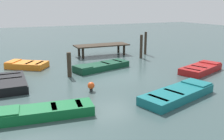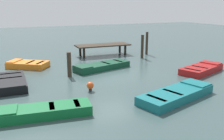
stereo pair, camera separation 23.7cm
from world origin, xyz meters
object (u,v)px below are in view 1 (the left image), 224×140
at_px(rowboat_dark_green, 101,66).
at_px(rowboat_black, 12,83).
at_px(rowboat_red, 201,69).
at_px(rowboat_teal, 178,94).
at_px(mooring_piling_far_left, 141,47).
at_px(rowboat_orange, 27,65).
at_px(mooring_piling_mid_right, 145,43).
at_px(rowboat_green, 46,111).
at_px(dock_segment, 102,46).
at_px(mooring_piling_near_left, 69,65).
at_px(marker_buoy, 91,86).

bearing_deg(rowboat_dark_green, rowboat_black, -1.02).
relative_size(rowboat_red, rowboat_dark_green, 0.88).
height_order(rowboat_dark_green, rowboat_teal, same).
bearing_deg(mooring_piling_far_left, rowboat_red, -77.48).
relative_size(rowboat_orange, rowboat_teal, 0.69).
relative_size(rowboat_red, mooring_piling_mid_right, 1.84).
height_order(mooring_piling_mid_right, mooring_piling_far_left, mooring_piling_mid_right).
bearing_deg(rowboat_green, mooring_piling_mid_right, -131.02).
relative_size(dock_segment, rowboat_teal, 1.09).
xyz_separation_m(rowboat_black, mooring_piling_far_left, (10.23, 3.38, 0.75)).
bearing_deg(mooring_piling_near_left, dock_segment, 50.33).
height_order(rowboat_black, rowboat_green, same).
height_order(rowboat_red, rowboat_teal, same).
distance_m(rowboat_orange, mooring_piling_near_left, 4.07).
xyz_separation_m(rowboat_teal, mooring_piling_near_left, (-3.58, 5.71, 0.53)).
xyz_separation_m(rowboat_teal, mooring_piling_mid_right, (4.51, 9.79, 0.78)).
relative_size(rowboat_green, marker_buoy, 7.70).
distance_m(rowboat_red, mooring_piling_near_left, 8.52).
xyz_separation_m(rowboat_dark_green, rowboat_green, (-4.85, -5.91, 0.00)).
relative_size(rowboat_orange, rowboat_dark_green, 0.73).
bearing_deg(rowboat_black, rowboat_orange, 163.78).
height_order(dock_segment, rowboat_black, dock_segment).
distance_m(rowboat_dark_green, marker_buoy, 4.48).
xyz_separation_m(rowboat_black, mooring_piling_near_left, (3.34, 0.53, 0.53)).
bearing_deg(dock_segment, marker_buoy, -114.47).
distance_m(rowboat_dark_green, rowboat_black, 5.96).
xyz_separation_m(rowboat_red, marker_buoy, (-7.86, -0.47, 0.07)).
xyz_separation_m(dock_segment, mooring_piling_near_left, (-4.41, -5.32, -0.08)).
relative_size(rowboat_black, rowboat_green, 0.92).
bearing_deg(rowboat_orange, marker_buoy, 145.40).
bearing_deg(dock_segment, rowboat_orange, -162.06).
bearing_deg(rowboat_green, rowboat_teal, -178.14).
relative_size(mooring_piling_near_left, marker_buoy, 3.11).
relative_size(rowboat_teal, marker_buoy, 9.11).
height_order(mooring_piling_far_left, marker_buoy, mooring_piling_far_left).
height_order(rowboat_teal, rowboat_green, same).
bearing_deg(marker_buoy, rowboat_teal, -38.33).
bearing_deg(rowboat_orange, dock_segment, -128.16).
height_order(dock_segment, mooring_piling_far_left, mooring_piling_far_left).
bearing_deg(mooring_piling_far_left, mooring_piling_near_left, -157.50).
bearing_deg(mooring_piling_far_left, dock_segment, 135.20).
xyz_separation_m(rowboat_orange, marker_buoy, (2.32, -6.53, 0.07)).
bearing_deg(marker_buoy, rowboat_black, 144.68).
distance_m(rowboat_red, marker_buoy, 7.87).
bearing_deg(mooring_piling_far_left, rowboat_orange, 176.14).
bearing_deg(rowboat_black, rowboat_dark_green, 104.47).
bearing_deg(marker_buoy, rowboat_orange, 109.54).
xyz_separation_m(rowboat_teal, rowboat_black, (-6.93, 5.18, 0.00)).
relative_size(rowboat_red, rowboat_orange, 1.22).
relative_size(rowboat_red, rowboat_green, 0.99).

